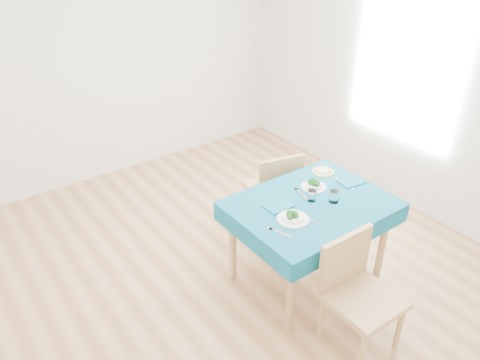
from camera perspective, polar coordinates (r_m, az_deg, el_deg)
room_shell at (r=3.56m, az=-0.00°, el=6.94°), size 4.02×4.52×2.73m
table at (r=3.92m, az=8.28°, el=-7.42°), size 1.22×0.93×0.76m
chair_near at (r=3.32m, az=15.23°, el=-12.07°), size 0.47×0.51×1.16m
chair_far at (r=4.44m, az=3.87°, el=0.18°), size 0.53×0.56×1.08m
bowl_near at (r=3.48m, az=6.51°, el=-4.35°), size 0.24×0.24×0.07m
bowl_far at (r=3.89m, az=9.01°, el=-0.52°), size 0.21×0.21×0.06m
fork_near at (r=3.35m, az=5.00°, el=-6.44°), size 0.09×0.19×0.00m
knife_near at (r=3.52m, az=8.41°, el=-4.71°), size 0.05×0.19×0.00m
fork_far at (r=3.80m, az=7.50°, el=-1.69°), size 0.07×0.20×0.00m
knife_far at (r=4.01m, az=12.63°, el=-0.42°), size 0.03×0.21×0.00m
napkin_near at (r=3.63m, az=4.73°, el=-3.14°), size 0.22×0.15×0.01m
napkin_far at (r=4.05m, az=13.46°, el=-0.17°), size 0.23×0.18×0.01m
tumbler_center at (r=3.72m, az=8.75°, el=-1.87°), size 0.07×0.07×0.09m
tumbler_side at (r=3.73m, az=11.39°, el=-1.98°), size 0.08×0.08×0.10m
side_plate at (r=4.15m, az=10.07°, el=1.02°), size 0.19×0.19×0.01m
bread_slice at (r=4.14m, az=10.09°, el=1.17°), size 0.12×0.12×0.02m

